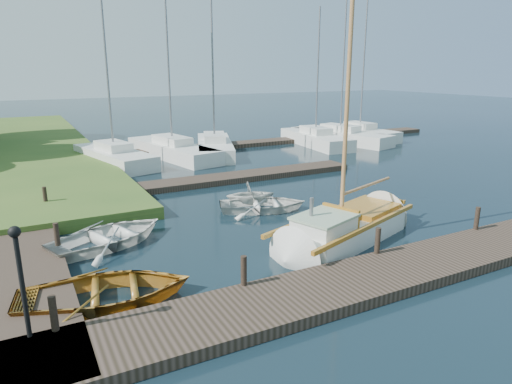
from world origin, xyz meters
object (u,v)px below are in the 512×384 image
mooring_post_3 (477,218)px  marina_boat_0 (114,155)px  lamp_post (20,267)px  marina_boat_1 (172,149)px  tender_c (263,202)px  marina_boat_2 (215,146)px  marina_boat_6 (360,132)px  tender_b (251,192)px  mooring_post_0 (54,313)px  mooring_post_1 (244,271)px  marina_boat_4 (316,138)px  mooring_post_4 (57,235)px  dinghy (106,288)px  mooring_post_2 (378,241)px  mooring_post_5 (45,196)px  marina_boat_5 (340,135)px  sailboat (346,230)px  tender_a (109,233)px

mooring_post_3 → marina_boat_0: size_ratio=0.07×
lamp_post → marina_boat_1: bearing=64.2°
marina_boat_1 → tender_c: bearing=167.2°
marina_boat_0 → marina_boat_1: marina_boat_0 is taller
marina_boat_0 → marina_boat_2: (6.80, 0.44, -0.00)m
marina_boat_6 → tender_b: bearing=120.6°
mooring_post_3 → tender_b: bearing=125.2°
mooring_post_0 → mooring_post_1: same height
mooring_post_1 → mooring_post_3: bearing=0.0°
marina_boat_4 → mooring_post_4: bearing=131.2°
mooring_post_3 → marina_boat_1: 19.77m
marina_boat_4 → marina_boat_6: (4.99, 0.81, 0.01)m
tender_c → mooring_post_0: bearing=147.4°
marina_boat_1 → mooring_post_0: bearing=144.1°
mooring_post_3 → marina_boat_6: size_ratio=0.07×
mooring_post_1 → lamp_post: size_ratio=0.33×
dinghy → marina_boat_6: (23.62, 18.31, 0.14)m
mooring_post_0 → marina_boat_4: marina_boat_4 is taller
mooring_post_2 → marina_boat_1: size_ratio=0.08×
mooring_post_2 → tender_b: size_ratio=0.39×
mooring_post_5 → marina_boat_5: bearing=22.3°
sailboat → marina_boat_5: bearing=33.5°
mooring_post_0 → mooring_post_4: bearing=84.3°
mooring_post_1 → tender_b: size_ratio=0.39×
marina_boat_0 → marina_boat_6: bearing=-100.3°
lamp_post → marina_boat_1: marina_boat_1 is taller
mooring_post_3 → sailboat: 4.55m
lamp_post → marina_boat_0: bearing=73.8°
mooring_post_2 → mooring_post_4: (-8.50, 5.00, 0.00)m
mooring_post_2 → tender_b: bearing=94.7°
marina_boat_2 → marina_boat_4: 8.20m
marina_boat_6 → mooring_post_4: bearing=114.6°
mooring_post_3 → sailboat: size_ratio=0.08×
sailboat → marina_boat_2: 17.19m
marina_boat_2 → lamp_post: bearing=167.7°
lamp_post → marina_boat_6: (25.39, 19.55, -1.29)m
mooring_post_5 → marina_boat_6: marina_boat_6 is taller
mooring_post_1 → dinghy: (-3.23, 1.24, -0.26)m
mooring_post_0 → marina_boat_5: bearing=40.3°
marina_boat_5 → marina_boat_6: 2.54m
mooring_post_2 → marina_boat_4: size_ratio=0.08×
marina_boat_2 → mooring_post_2: bearing=-167.7°
mooring_post_2 → marina_boat_0: (-4.11, 18.55, -0.12)m
mooring_post_3 → mooring_post_1: bearing=180.0°
tender_a → marina_boat_5: 24.50m
mooring_post_5 → marina_boat_5: size_ratio=0.07×
mooring_post_1 → tender_c: bearing=57.5°
mooring_post_1 → mooring_post_4: 6.40m
marina_boat_0 → mooring_post_3: bearing=-168.3°
mooring_post_0 → mooring_post_5: (0.50, 10.00, 0.00)m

